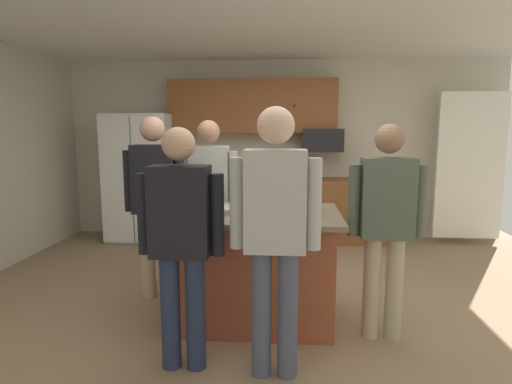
{
  "coord_description": "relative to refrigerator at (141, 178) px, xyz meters",
  "views": [
    {
      "loc": [
        0.11,
        -3.53,
        1.6
      ],
      "look_at": [
        -0.17,
        0.15,
        1.05
      ],
      "focal_mm": 29.5,
      "sensor_mm": 36.0,
      "label": 1
    }
  ],
  "objects": [
    {
      "name": "floor",
      "position": [
        2.0,
        -2.38,
        -0.91
      ],
      "size": [
        7.04,
        7.04,
        0.0
      ],
      "primitive_type": "plane",
      "color": "#937A5B",
      "rests_on": "ground"
    },
    {
      "name": "mug_blue_stoneware",
      "position": [
        1.48,
        -2.83,
        0.07
      ],
      "size": [
        0.12,
        0.08,
        0.1
      ],
      "color": "white",
      "rests_on": "kitchen_island"
    },
    {
      "name": "glass_dark_ale",
      "position": [
        2.34,
        -2.7,
        0.08
      ],
      "size": [
        0.06,
        0.06,
        0.12
      ],
      "color": "black",
      "rests_on": "kitchen_island"
    },
    {
      "name": "ceiling",
      "position": [
        2.0,
        -2.38,
        1.69
      ],
      "size": [
        7.04,
        7.04,
        0.0
      ],
      "primitive_type": "plane",
      "color": "white"
    },
    {
      "name": "refrigerator",
      "position": [
        0.0,
        0.0,
        0.0
      ],
      "size": [
        0.92,
        0.76,
        1.81
      ],
      "color": "white",
      "rests_on": "ground"
    },
    {
      "name": "french_door_window_panel",
      "position": [
        4.6,
        0.02,
        0.19
      ],
      "size": [
        0.9,
        0.06,
        2.0
      ],
      "primitive_type": "cube",
      "color": "white",
      "rests_on": "ground"
    },
    {
      "name": "mug_ceramic_white",
      "position": [
        2.03,
        -2.54,
        0.07
      ],
      "size": [
        0.12,
        0.08,
        0.11
      ],
      "color": "#4C6B99",
      "rests_on": "kitchen_island"
    },
    {
      "name": "person_host_foreground",
      "position": [
        1.33,
        -1.8,
        0.07
      ],
      "size": [
        0.57,
        0.22,
        1.69
      ],
      "rotation": [
        0.0,
        0.0,
        -0.97
      ],
      "color": "#383842",
      "rests_on": "ground"
    },
    {
      "name": "glass_pilsner",
      "position": [
        1.35,
        -2.74,
        0.08
      ],
      "size": [
        0.08,
        0.08,
        0.13
      ],
      "color": "black",
      "rests_on": "kitchen_island"
    },
    {
      "name": "person_guest_by_door",
      "position": [
        2.04,
        -3.35,
        0.1
      ],
      "size": [
        0.57,
        0.23,
        1.74
      ],
      "rotation": [
        0.0,
        0.0,
        1.81
      ],
      "color": "#4C5166",
      "rests_on": "ground"
    },
    {
      "name": "microwave_over_range",
      "position": [
        2.6,
        0.12,
        0.54
      ],
      "size": [
        0.56,
        0.4,
        0.32
      ],
      "primitive_type": "cube",
      "color": "black"
    },
    {
      "name": "glass_short_whisky",
      "position": [
        2.04,
        -2.75,
        0.1
      ],
      "size": [
        0.07,
        0.07,
        0.16
      ],
      "color": "black",
      "rests_on": "kitchen_island"
    },
    {
      "name": "back_wall",
      "position": [
        2.0,
        0.42,
        0.39
      ],
      "size": [
        6.4,
        0.1,
        2.6
      ],
      "primitive_type": "cube",
      "color": "beige",
      "rests_on": "ground"
    },
    {
      "name": "person_guest_right",
      "position": [
        1.42,
        -3.3,
        0.02
      ],
      "size": [
        0.57,
        0.22,
        1.62
      ],
      "rotation": [
        0.0,
        0.0,
        1.08
      ],
      "color": "#232D4C",
      "rests_on": "ground"
    },
    {
      "name": "person_elder_center",
      "position": [
        2.85,
        -2.77,
        0.04
      ],
      "size": [
        0.57,
        0.22,
        1.64
      ],
      "rotation": [
        0.0,
        0.0,
        2.91
      ],
      "color": "tan",
      "rests_on": "ground"
    },
    {
      "name": "cabinet_run_lower",
      "position": [
        2.6,
        0.1,
        -0.46
      ],
      "size": [
        1.8,
        0.63,
        0.9
      ],
      "color": "brown",
      "rests_on": "ground"
    },
    {
      "name": "cabinet_run_upper",
      "position": [
        1.6,
        0.22,
        1.02
      ],
      "size": [
        2.4,
        0.38,
        0.75
      ],
      "color": "brown"
    },
    {
      "name": "glass_stout_tall",
      "position": [
        2.35,
        -2.49,
        0.09
      ],
      "size": [
        0.07,
        0.07,
        0.13
      ],
      "color": "black",
      "rests_on": "kitchen_island"
    },
    {
      "name": "person_guest_left",
      "position": [
        0.89,
        -2.16,
        0.09
      ],
      "size": [
        0.57,
        0.23,
        1.72
      ],
      "rotation": [
        0.0,
        0.0,
        -0.38
      ],
      "color": "tan",
      "rests_on": "ground"
    },
    {
      "name": "serving_tray",
      "position": [
        1.74,
        -2.53,
        0.04
      ],
      "size": [
        0.44,
        0.3,
        0.04
      ],
      "color": "#B7B7BC",
      "rests_on": "kitchen_island"
    },
    {
      "name": "kitchen_island",
      "position": [
        1.83,
        -2.53,
        -0.44
      ],
      "size": [
        1.42,
        0.96,
        0.93
      ],
      "color": "#9E4C33",
      "rests_on": "ground"
    }
  ]
}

